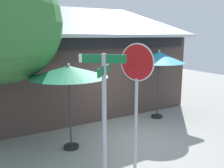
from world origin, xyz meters
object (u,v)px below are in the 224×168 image
Objects in this scene: street_sign_post at (104,112)px; patio_umbrella_forest_green_left at (69,72)px; stop_sign at (137,88)px; patio_umbrella_teal_center at (159,58)px.

street_sign_post reaches higher than patio_umbrella_forest_green_left.
patio_umbrella_forest_green_left is (0.16, 2.35, 0.45)m from street_sign_post.
patio_umbrella_teal_center is at bearing 43.40° from stop_sign.
stop_sign is 1.24× the size of patio_umbrella_forest_green_left.
patio_umbrella_teal_center is (4.13, 3.20, 0.60)m from street_sign_post.
street_sign_post is 1.17× the size of patio_umbrella_forest_green_left.
street_sign_post is 2.40m from patio_umbrella_forest_green_left.
stop_sign is at bearing 4.09° from street_sign_post.
patio_umbrella_teal_center reaches higher than patio_umbrella_forest_green_left.
stop_sign reaches higher than patio_umbrella_forest_green_left.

